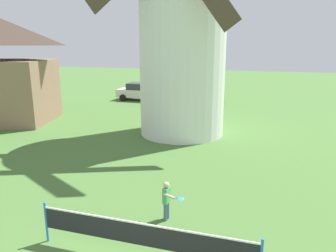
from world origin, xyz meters
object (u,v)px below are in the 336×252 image
Objects in this scene: parked_car_cream at (142,91)px; player_far at (167,199)px; parked_car_mustard at (200,93)px; chapel at (0,71)px; windmill at (183,10)px; tennis_net at (143,235)px.

player_far is at bearing -66.29° from parked_car_cream.
player_far is 0.28× the size of parked_car_mustard.
parked_car_mustard is 0.56× the size of chapel.
parked_car_cream is at bearing 113.71° from player_far.
player_far is at bearing -80.98° from parked_car_mustard.
tennis_net is (2.03, -11.22, -6.05)m from windmill.
parked_car_cream is (-8.36, 20.97, 0.12)m from tennis_net.
player_far is 0.27× the size of parked_car_cream.
parked_car_cream is at bearing 61.49° from chapel.
windmill is 12.44m from chapel.
chapel reaches higher than parked_car_cream.
parked_car_mustard is (-3.16, 21.81, 0.12)m from tennis_net.
windmill is 12.91m from tennis_net.
tennis_net is 1.23× the size of parked_car_cream.
tennis_net is 22.04m from parked_car_mustard.
windmill is 12.19m from parked_car_mustard.
parked_car_cream is 5.27m from parked_car_mustard.
chapel is at bearing -134.09° from parked_car_mustard.
chapel is (-13.95, 8.74, 2.61)m from player_far.
tennis_net is 22.57m from parked_car_cream.
tennis_net is 0.71× the size of chapel.
windmill is at bearing 2.66° from chapel.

